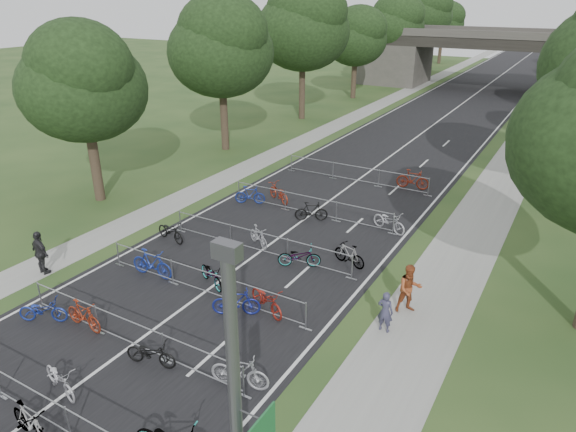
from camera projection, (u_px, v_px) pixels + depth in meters
name	position (u px, v px, depth m)	size (l,w,h in m)	color
road	(451.00, 112.00, 51.10)	(11.00, 140.00, 0.01)	black
sidewalk_right	(538.00, 121.00, 47.41)	(3.00, 140.00, 0.01)	gray
sidewalk_left	(380.00, 104.00, 54.56)	(2.00, 140.00, 0.01)	gray
lane_markings	(451.00, 112.00, 51.10)	(0.12, 140.00, 0.00)	silver
overpass_bridge	(486.00, 60.00, 61.58)	(31.00, 8.00, 7.05)	#42403B
tree_left_0	(83.00, 85.00, 26.77)	(6.72, 6.72, 10.25)	#33261C
tree_left_1	(221.00, 49.00, 35.95)	(7.56, 7.56, 11.53)	#33261C
tree_left_2	(303.00, 27.00, 45.14)	(8.40, 8.40, 12.81)	#33261C
tree_left_3	(356.00, 37.00, 55.30)	(6.72, 6.72, 10.25)	#33261C
tree_left_4	(395.00, 24.00, 64.48)	(7.56, 7.56, 11.53)	#33261C
tree_left_5	(423.00, 14.00, 73.66)	(8.40, 8.40, 12.81)	#33261C
tree_left_6	(444.00, 22.00, 83.82)	(6.72, 6.72, 10.25)	#33261C
barrier_row_1	(31.00, 402.00, 14.12)	(9.70, 0.08, 1.10)	#999BA0
barrier_row_2	(129.00, 333.00, 16.97)	(9.70, 0.08, 1.10)	#999BA0
barrier_row_3	(202.00, 282.00, 19.98)	(9.70, 0.08, 1.10)	#999BA0
barrier_row_4	(258.00, 242.00, 23.15)	(9.70, 0.08, 1.10)	#999BA0
barrier_row_5	(310.00, 206.00, 27.11)	(9.70, 0.08, 1.10)	#999BA0
barrier_row_6	(355.00, 174.00, 31.87)	(9.70, 0.08, 1.10)	#999BA0
bike_5	(60.00, 379.00, 15.04)	(0.62, 1.79, 0.94)	#B7B6BE
bike_6	(31.00, 424.00, 13.34)	(0.54, 1.90, 1.14)	#999BA0
bike_8	(43.00, 310.00, 18.32)	(0.62, 1.78, 0.93)	navy
bike_9	(83.00, 315.00, 17.91)	(0.51, 1.79, 1.07)	maroon
bike_10	(151.00, 353.00, 16.15)	(0.61, 1.74, 0.91)	black
bike_11	(240.00, 372.00, 15.20)	(0.53, 1.86, 1.12)	#A8A9B0
bike_12	(152.00, 264.00, 21.20)	(0.57, 2.02, 1.21)	navy
bike_13	(212.00, 275.00, 20.61)	(0.65, 1.85, 0.97)	#999BA0
bike_14	(236.00, 302.00, 18.66)	(0.51, 1.80, 1.08)	navy
bike_15	(267.00, 300.00, 18.85)	(0.69, 1.97, 1.03)	maroon
bike_16	(171.00, 231.00, 24.34)	(0.65, 1.86, 0.98)	black
bike_17	(259.00, 236.00, 23.84)	(0.46, 1.63, 0.98)	#95959C
bike_18	(299.00, 256.00, 22.02)	(0.65, 1.86, 0.97)	#999BA0
bike_19	(349.00, 255.00, 22.13)	(0.48, 1.68, 1.01)	#999BA0
bike_20	(250.00, 195.00, 28.64)	(0.49, 1.72, 1.03)	navy
bike_21	(279.00, 193.00, 28.94)	(0.69, 1.99, 1.04)	#992C16
bike_22	(311.00, 212.00, 26.49)	(0.48, 1.71, 1.03)	black
bike_23	(389.00, 221.00, 25.33)	(0.69, 1.99, 1.04)	#B5B5BD
bike_27	(413.00, 179.00, 30.81)	(0.56, 1.97, 1.18)	#9B2B16
pedestrian_a	(385.00, 312.00, 17.69)	(0.57, 0.37, 1.55)	#34334D
pedestrian_b	(409.00, 289.00, 18.72)	(0.92, 0.72, 1.90)	brown
pedestrian_c	(41.00, 253.00, 21.29)	(1.13, 0.47, 1.93)	black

